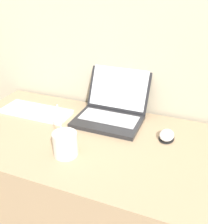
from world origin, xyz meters
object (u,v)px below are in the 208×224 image
external_keyboard (36,111)px  laptop (112,108)px  computer_mouse (167,136)px  drink_cup (65,144)px

external_keyboard → laptop: bearing=15.0°
laptop → computer_mouse: bearing=-18.3°
laptop → external_keyboard: (-0.39, -0.11, -0.05)m
drink_cup → external_keyboard: drink_cup is taller
computer_mouse → external_keyboard: computer_mouse is taller
laptop → computer_mouse: size_ratio=3.48×
laptop → computer_mouse: laptop is taller
computer_mouse → external_keyboard: size_ratio=0.26×
laptop → computer_mouse: (0.30, -0.10, -0.04)m
drink_cup → external_keyboard: size_ratio=0.60×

